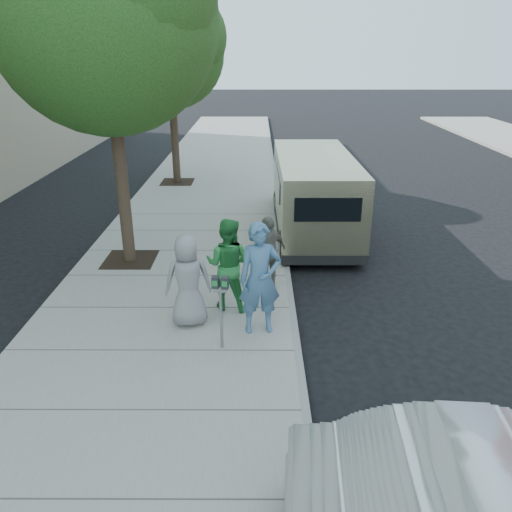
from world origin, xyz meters
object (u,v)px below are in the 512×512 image
object	(u,v)px
person_gray_shirt	(188,280)
parking_meter	(221,297)
tree_near	(106,10)
person_green_shirt	(228,264)
person_officer	(260,279)
van	(313,193)
person_striped_polo	(269,253)
tree_far	(170,47)

from	to	relation	value
person_gray_shirt	parking_meter	bearing A→B (deg)	116.34
tree_near	person_green_shirt	world-z (taller)	tree_near
parking_meter	person_gray_shirt	xyz separation A→B (m)	(-0.64, 0.82, -0.09)
tree_near	person_green_shirt	distance (m)	5.64
person_officer	person_green_shirt	xyz separation A→B (m)	(-0.60, 0.86, -0.10)
van	person_striped_polo	xyz separation A→B (m)	(-1.31, -3.83, -0.23)
parking_meter	person_striped_polo	world-z (taller)	person_striped_polo
tree_far	person_striped_polo	size ratio (longest dim) A/B	4.14
person_green_shirt	tree_far	bearing A→B (deg)	-62.43
van	person_officer	size ratio (longest dim) A/B	2.94
tree_far	person_striped_polo	xyz separation A→B (m)	(3.25, -9.08, -3.95)
person_officer	person_striped_polo	world-z (taller)	person_officer
person_striped_polo	van	bearing A→B (deg)	-152.18
person_green_shirt	parking_meter	bearing A→B (deg)	102.28
tree_near	van	distance (m)	6.75
tree_near	person_striped_polo	xyz separation A→B (m)	(3.25, -1.48, -4.61)
person_officer	van	bearing A→B (deg)	66.38
person_green_shirt	person_gray_shirt	world-z (taller)	person_green_shirt
tree_near	person_striped_polo	distance (m)	5.83
parking_meter	tree_far	bearing A→B (deg)	110.48
parking_meter	person_striped_polo	size ratio (longest dim) A/B	0.84
tree_far	van	world-z (taller)	tree_far
tree_far	person_officer	distance (m)	11.85
van	person_green_shirt	distance (m)	5.16
person_gray_shirt	person_green_shirt	bearing A→B (deg)	-148.98
tree_far	van	distance (m)	7.89
tree_near	tree_far	distance (m)	7.63
person_officer	person_striped_polo	distance (m)	1.77
parking_meter	tree_near	bearing A→B (deg)	130.92
parking_meter	person_green_shirt	world-z (taller)	person_green_shirt
tree_near	tree_far	bearing A→B (deg)	90.00
person_green_shirt	van	bearing A→B (deg)	-100.30
person_striped_polo	tree_near	bearing A→B (deg)	-67.86
tree_far	person_officer	xyz separation A→B (m)	(3.06, -10.83, -3.73)
person_striped_polo	person_green_shirt	bearing A→B (deg)	4.74
van	tree_near	bearing A→B (deg)	-153.00
person_gray_shirt	person_striped_polo	world-z (taller)	person_gray_shirt
parking_meter	person_officer	bearing A→B (deg)	50.66
person_striped_polo	parking_meter	bearing A→B (deg)	27.03
tree_near	person_officer	size ratio (longest dim) A/B	3.73
van	person_striped_polo	bearing A→B (deg)	-109.13
tree_near	van	world-z (taller)	tree_near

